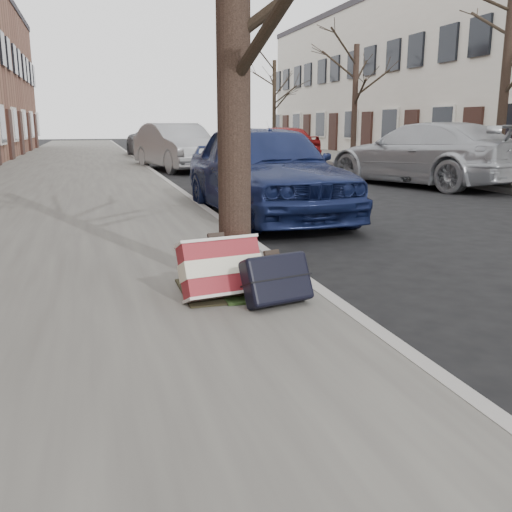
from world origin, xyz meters
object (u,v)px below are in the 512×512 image
object	(u,v)px
suitcase_red	(221,268)
suitcase_navy	(277,279)
car_near_mid	(177,147)
car_near_front	(265,170)

from	to	relation	value
suitcase_red	suitcase_navy	size ratio (longest dim) A/B	1.20
suitcase_navy	car_near_mid	xyz separation A→B (m)	(1.47, 15.23, 0.44)
suitcase_navy	car_near_mid	size ratio (longest dim) A/B	0.12
suitcase_red	car_near_front	world-z (taller)	car_near_front
car_near_mid	car_near_front	bearing A→B (deg)	-102.54
car_near_front	suitcase_navy	bearing A→B (deg)	-108.36
suitcase_red	suitcase_navy	distance (m)	0.48
suitcase_red	car_near_front	size ratio (longest dim) A/B	0.14
car_near_front	car_near_mid	size ratio (longest dim) A/B	0.98
car_near_front	car_near_mid	bearing A→B (deg)	87.22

